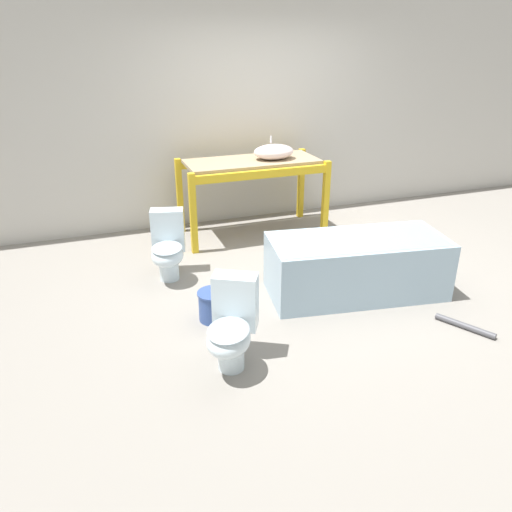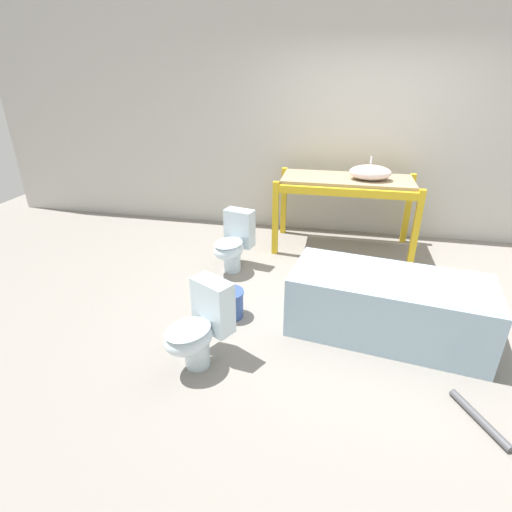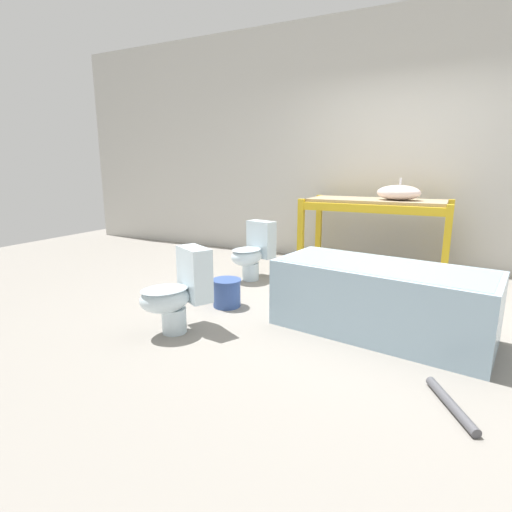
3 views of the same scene
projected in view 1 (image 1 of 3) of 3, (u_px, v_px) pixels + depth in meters
name	position (u px, v px, depth m)	size (l,w,h in m)	color
ground_plane	(318.00, 271.00, 5.18)	(12.00, 12.00, 0.00)	gray
warehouse_wall_rear	(256.00, 92.00, 6.16)	(10.80, 0.08, 3.20)	beige
shelving_rack	(252.00, 172.00, 5.88)	(1.68, 0.78, 0.91)	gold
sink_basin	(274.00, 152.00, 5.82)	(0.48, 0.34, 0.25)	silver
bathtub_main	(357.00, 262.00, 4.64)	(1.71, 0.95, 0.55)	#99B7CC
toilet_near	(168.00, 247.00, 4.93)	(0.44, 0.60, 0.67)	silver
toilet_far	(232.00, 326.00, 3.59)	(0.54, 0.63, 0.67)	silver
bucket_white	(214.00, 305.00, 4.26)	(0.28, 0.28, 0.26)	#334C8C
loose_pipe	(465.00, 326.00, 4.17)	(0.28, 0.46, 0.05)	#4C4C51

